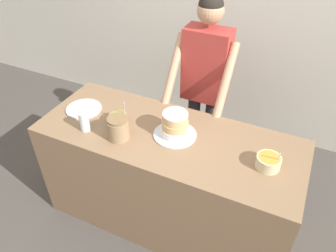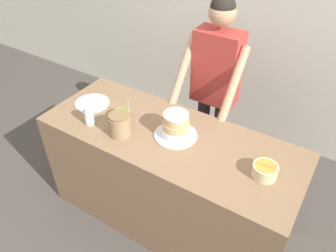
% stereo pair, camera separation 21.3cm
% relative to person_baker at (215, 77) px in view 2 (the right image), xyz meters
% --- Properties ---
extents(ground_plane, '(14.00, 14.00, 0.00)m').
position_rel_person_baker_xyz_m(ground_plane, '(-0.02, -1.04, -1.02)').
color(ground_plane, '#4C4742').
extents(wall_back, '(10.00, 0.05, 2.60)m').
position_rel_person_baker_xyz_m(wall_back, '(-0.02, 0.82, 0.28)').
color(wall_back, silver).
rests_on(wall_back, ground_plane).
extents(counter, '(1.87, 0.73, 0.88)m').
position_rel_person_baker_xyz_m(counter, '(-0.02, -0.68, -0.58)').
color(counter, '#8C6B4C').
rests_on(counter, ground_plane).
extents(person_baker, '(0.49, 0.46, 1.67)m').
position_rel_person_baker_xyz_m(person_baker, '(0.00, 0.00, 0.00)').
color(person_baker, '#2D2D38').
rests_on(person_baker, ground_plane).
extents(cake, '(0.30, 0.30, 0.18)m').
position_rel_person_baker_xyz_m(cake, '(0.03, -0.66, -0.06)').
color(cake, silver).
rests_on(cake, counter).
extents(frosting_bowl_orange, '(0.15, 0.15, 0.15)m').
position_rel_person_baker_xyz_m(frosting_bowl_orange, '(0.67, -0.70, -0.09)').
color(frosting_bowl_orange, beige).
rests_on(frosting_bowl_orange, counter).
extents(frosting_bowl_olive, '(0.13, 0.13, 0.20)m').
position_rel_person_baker_xyz_m(frosting_bowl_olive, '(-0.39, -0.71, -0.09)').
color(frosting_bowl_olive, '#936B4C').
rests_on(frosting_bowl_olive, counter).
extents(drinking_glass, '(0.07, 0.07, 0.14)m').
position_rel_person_baker_xyz_m(drinking_glass, '(-0.57, -0.87, -0.06)').
color(drinking_glass, silver).
rests_on(drinking_glass, counter).
extents(ceramic_plate, '(0.27, 0.27, 0.01)m').
position_rel_person_baker_xyz_m(ceramic_plate, '(-0.73, -0.67, -0.13)').
color(ceramic_plate, silver).
rests_on(ceramic_plate, counter).
extents(stoneware_jar, '(0.15, 0.15, 0.16)m').
position_rel_person_baker_xyz_m(stoneware_jar, '(-0.31, -0.84, -0.06)').
color(stoneware_jar, '#9E7F5B').
rests_on(stoneware_jar, counter).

